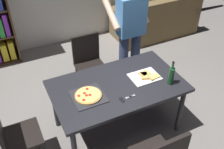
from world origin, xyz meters
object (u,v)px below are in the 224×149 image
(couch, at_px, (156,21))
(wine_bottle, at_px, (171,76))
(dining_table, at_px, (117,89))
(chair_far_side, at_px, (89,61))
(person_serving_pizza, at_px, (130,30))
(chair_left_end, at_px, (12,134))
(pepperoni_pizza_on_tray, at_px, (88,96))
(kitchen_scissors, at_px, (125,99))

(couch, xyz_separation_m, wine_bottle, (-1.32, -2.24, 0.57))
(dining_table, height_order, wine_bottle, wine_bottle)
(chair_far_side, height_order, person_serving_pizza, person_serving_pizza)
(chair_left_end, xyz_separation_m, wine_bottle, (1.86, -0.25, 0.36))
(person_serving_pizza, relative_size, wine_bottle, 5.54)
(dining_table, bearing_deg, pepperoni_pizza_on_tray, -173.23)
(dining_table, xyz_separation_m, chair_far_side, (0.00, 0.95, -0.16))
(chair_far_side, bearing_deg, dining_table, -90.00)
(chair_left_end, relative_size, couch, 0.53)
(chair_left_end, relative_size, pepperoni_pizza_on_tray, 2.46)
(dining_table, distance_m, chair_left_end, 1.29)
(pepperoni_pizza_on_tray, bearing_deg, chair_left_end, 176.97)
(dining_table, height_order, chair_left_end, chair_left_end)
(chair_far_side, relative_size, pepperoni_pizza_on_tray, 2.46)
(chair_far_side, bearing_deg, kitchen_scissors, -91.77)
(person_serving_pizza, bearing_deg, chair_left_end, -158.30)
(wine_bottle, bearing_deg, kitchen_scissors, -179.25)
(dining_table, relative_size, chair_left_end, 1.76)
(chair_left_end, xyz_separation_m, pepperoni_pizza_on_tray, (0.88, -0.05, 0.25))
(kitchen_scissors, bearing_deg, couch, 49.23)
(couch, bearing_deg, chair_far_side, -151.46)
(dining_table, xyz_separation_m, pepperoni_pizza_on_tray, (-0.39, -0.05, 0.09))
(couch, bearing_deg, kitchen_scissors, -130.77)
(chair_far_side, bearing_deg, couch, 28.54)
(person_serving_pizza, bearing_deg, kitchen_scissors, -121.18)
(wine_bottle, bearing_deg, couch, 59.49)
(pepperoni_pizza_on_tray, distance_m, kitchen_scissors, 0.42)
(chair_left_end, height_order, couch, chair_left_end)
(chair_far_side, height_order, chair_left_end, same)
(couch, height_order, pepperoni_pizza_on_tray, couch)
(chair_left_end, distance_m, pepperoni_pizza_on_tray, 0.92)
(dining_table, bearing_deg, wine_bottle, -23.58)
(pepperoni_pizza_on_tray, bearing_deg, person_serving_pizza, 39.14)
(dining_table, relative_size, pepperoni_pizza_on_tray, 4.32)
(chair_left_end, height_order, kitchen_scissors, chair_left_end)
(chair_far_side, distance_m, person_serving_pizza, 0.78)
(chair_left_end, height_order, pepperoni_pizza_on_tray, chair_left_end)
(couch, bearing_deg, chair_left_end, -147.99)
(kitchen_scissors, bearing_deg, dining_table, 81.83)
(chair_far_side, bearing_deg, pepperoni_pizza_on_tray, -111.49)
(dining_table, bearing_deg, person_serving_pizza, 52.40)
(chair_left_end, bearing_deg, couch, 32.01)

